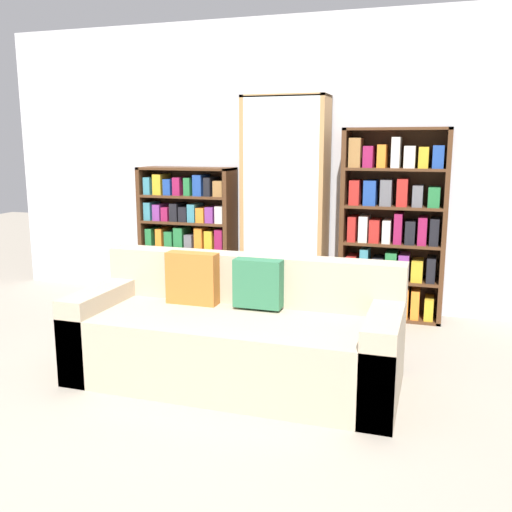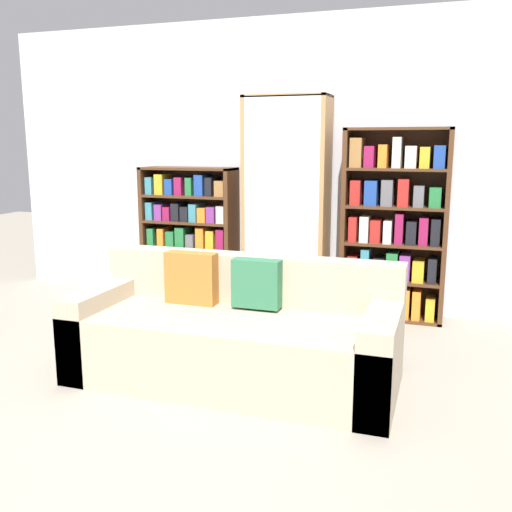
% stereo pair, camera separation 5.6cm
% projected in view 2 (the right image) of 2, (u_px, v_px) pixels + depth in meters
% --- Properties ---
extents(ground_plane, '(16.00, 16.00, 0.00)m').
position_uv_depth(ground_plane, '(173.00, 425.00, 3.20)').
color(ground_plane, gray).
extents(wall_back, '(6.16, 0.06, 2.70)m').
position_uv_depth(wall_back, '(297.00, 165.00, 5.41)').
color(wall_back, silver).
rests_on(wall_back, ground).
extents(couch, '(2.12, 0.87, 0.82)m').
position_uv_depth(couch, '(235.00, 337.00, 3.77)').
color(couch, tan).
rests_on(couch, ground).
extents(bookshelf_left, '(0.95, 0.32, 1.32)m').
position_uv_depth(bookshelf_left, '(190.00, 236.00, 5.68)').
color(bookshelf_left, '#4C2D19').
rests_on(bookshelf_left, ground).
extents(display_cabinet, '(0.77, 0.36, 1.97)m').
position_uv_depth(display_cabinet, '(287.00, 205.00, 5.28)').
color(display_cabinet, '#AD7F4C').
rests_on(display_cabinet, ground).
extents(bookshelf_right, '(0.91, 0.32, 1.68)m').
position_uv_depth(bookshelf_right, '(393.00, 230.00, 5.03)').
color(bookshelf_right, '#4C2D19').
rests_on(bookshelf_right, ground).
extents(wine_bottle, '(0.08, 0.08, 0.37)m').
position_uv_depth(wine_bottle, '(335.00, 328.00, 4.40)').
color(wine_bottle, '#192333').
rests_on(wine_bottle, ground).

